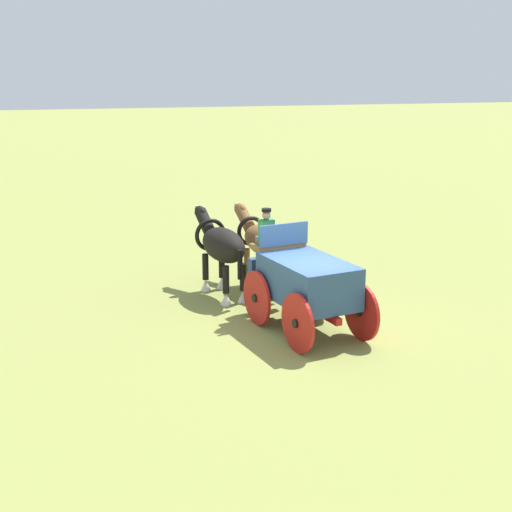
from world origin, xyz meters
The scene contains 4 objects.
ground_plane centered at (0.00, 0.00, 0.00)m, with size 220.00×220.00×0.00m, color olive.
show_wagon centered at (0.14, 0.02, 1.22)m, with size 5.64×2.22×2.79m.
draft_horse_near centered at (3.49, 1.13, 1.41)m, with size 3.08×1.19×2.29m.
draft_horse_off centered at (3.68, -0.16, 1.38)m, with size 3.13×1.14×2.25m.
Camera 1 is at (-14.92, 6.40, 6.09)m, focal length 49.94 mm.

